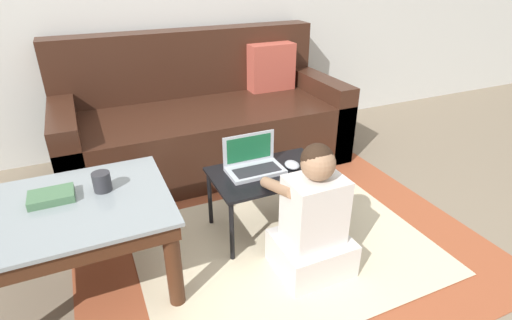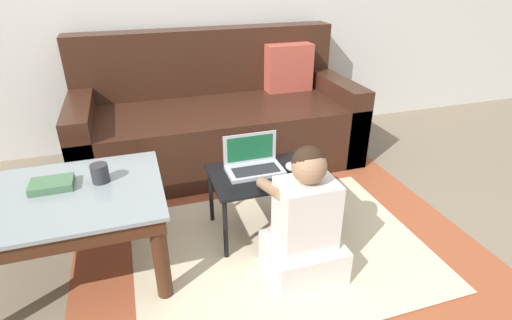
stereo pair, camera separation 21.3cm
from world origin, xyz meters
name	(u,v)px [view 1 (the left image)]	position (x,y,z in m)	size (l,w,h in m)	color
ground_plane	(270,259)	(0.00, 0.00, 0.00)	(16.00, 16.00, 0.00)	#7F705B
area_rug	(284,247)	(0.11, 0.05, 0.00)	(2.10, 1.60, 0.01)	#9E4C2D
couch	(204,121)	(0.06, 1.24, 0.31)	(1.99, 0.90, 0.93)	#381E14
coffee_table	(70,220)	(-0.87, 0.18, 0.38)	(0.85, 0.65, 0.46)	gray
laptop_desk	(269,178)	(0.11, 0.25, 0.33)	(0.62, 0.39, 0.37)	black
laptop	(254,165)	(0.04, 0.29, 0.40)	(0.30, 0.18, 0.19)	#B7BCC6
computer_mouse	(292,165)	(0.25, 0.24, 0.39)	(0.08, 0.10, 0.04)	#B2B7C1
person_seated	(313,222)	(0.15, -0.14, 0.28)	(0.35, 0.44, 0.68)	silver
cup_on_table	(102,182)	(-0.72, 0.25, 0.50)	(0.08, 0.08, 0.09)	#2D2D33
book_on_table	(51,197)	(-0.93, 0.25, 0.48)	(0.18, 0.13, 0.04)	#47704C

